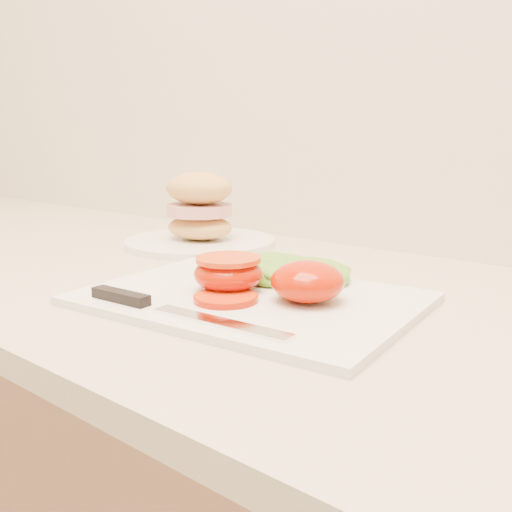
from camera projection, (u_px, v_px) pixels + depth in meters
The scene contains 8 objects.
cutting_board at pixel (251, 299), 0.67m from camera, with size 0.38×0.27×0.01m, color silver.
tomato_half_dome at pixel (308, 281), 0.64m from camera, with size 0.08×0.08×0.05m, color red.
tomato_half_cut at pixel (228, 272), 0.68m from camera, with size 0.08×0.08×0.04m.
tomato_slice_0 at pixel (226, 298), 0.65m from camera, with size 0.07×0.07×0.01m, color red.
lettuce_leaf_0 at pixel (274, 269), 0.74m from camera, with size 0.14×0.09×0.03m, color #6DA02A.
lettuce_leaf_1 at pixel (308, 273), 0.72m from camera, with size 0.12×0.09×0.03m, color #6DA02A.
knife at pixel (157, 306), 0.62m from camera, with size 0.26×0.04×0.01m.
sandwich_plate at pixel (200, 219), 1.01m from camera, with size 0.27×0.27×0.13m.
Camera 1 is at (-0.07, 1.12, 1.13)m, focal length 40.00 mm.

